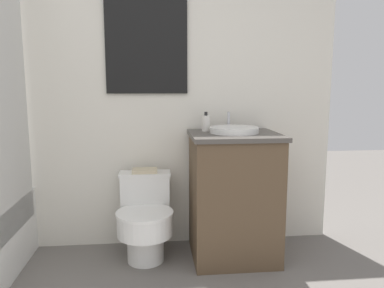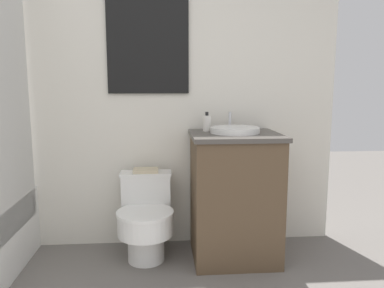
{
  "view_description": "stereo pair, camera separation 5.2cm",
  "coord_description": "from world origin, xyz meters",
  "px_view_note": "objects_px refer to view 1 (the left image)",
  "views": [
    {
      "loc": [
        0.29,
        -0.54,
        1.2
      ],
      "look_at": [
        0.53,
        1.77,
        0.83
      ],
      "focal_mm": 35.0,
      "sensor_mm": 36.0,
      "label": 1
    },
    {
      "loc": [
        0.34,
        -0.55,
        1.2
      ],
      "look_at": [
        0.53,
        1.77,
        0.83
      ],
      "focal_mm": 35.0,
      "sensor_mm": 36.0,
      "label": 2
    }
  ],
  "objects_px": {
    "toilet": "(145,219)",
    "book_on_tank": "(145,171)",
    "soap_bottle": "(206,123)",
    "sink": "(234,130)"
  },
  "relations": [
    {
      "from": "sink",
      "to": "book_on_tank",
      "type": "height_order",
      "value": "sink"
    },
    {
      "from": "sink",
      "to": "soap_bottle",
      "type": "xyz_separation_m",
      "value": [
        -0.18,
        0.1,
        0.04
      ]
    },
    {
      "from": "toilet",
      "to": "soap_bottle",
      "type": "xyz_separation_m",
      "value": [
        0.43,
        0.1,
        0.65
      ]
    },
    {
      "from": "toilet",
      "to": "book_on_tank",
      "type": "height_order",
      "value": "book_on_tank"
    },
    {
      "from": "toilet",
      "to": "book_on_tank",
      "type": "distance_m",
      "value": 0.34
    },
    {
      "from": "toilet",
      "to": "soap_bottle",
      "type": "height_order",
      "value": "soap_bottle"
    },
    {
      "from": "toilet",
      "to": "sink",
      "type": "relative_size",
      "value": 1.58
    },
    {
      "from": "soap_bottle",
      "to": "book_on_tank",
      "type": "height_order",
      "value": "soap_bottle"
    },
    {
      "from": "soap_bottle",
      "to": "sink",
      "type": "bearing_deg",
      "value": -30.34
    },
    {
      "from": "sink",
      "to": "toilet",
      "type": "bearing_deg",
      "value": 179.7
    }
  ]
}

